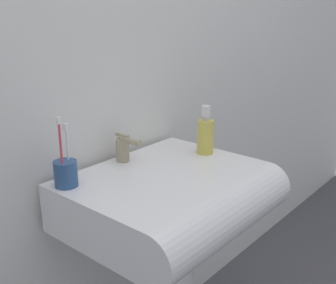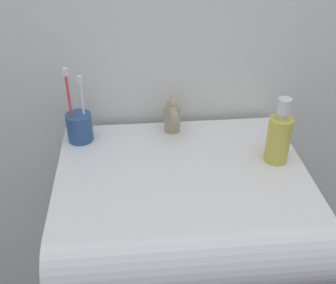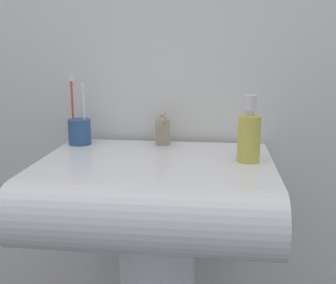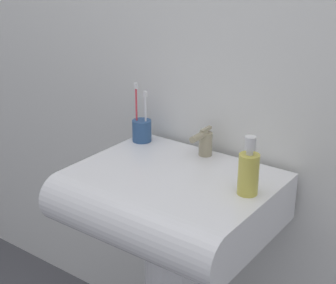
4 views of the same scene
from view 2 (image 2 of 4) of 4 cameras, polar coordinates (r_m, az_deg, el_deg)
wall_back at (r=1.15m, az=0.46°, el=18.23°), size 5.00×0.05×2.40m
sink_basin at (r=1.06m, az=2.09°, el=-8.57°), size 0.62×0.52×0.16m
faucet at (r=1.17m, az=0.61°, el=3.47°), size 0.05×0.11×0.10m
toothbrush_cup at (r=1.16m, az=-11.91°, el=2.13°), size 0.07×0.07×0.21m
soap_bottle at (r=1.08m, az=14.78°, el=0.69°), size 0.06×0.06×0.18m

